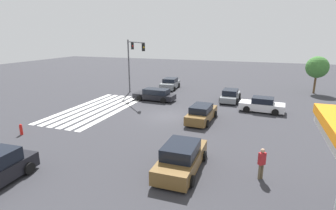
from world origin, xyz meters
The scene contains 12 objects.
ground_plane centered at (0.00, 0.00, 0.00)m, with size 113.11×113.11×0.00m, color #333338.
crosswalk_markings centered at (0.00, -7.83, 0.00)m, with size 12.47×5.35×0.01m.
traffic_signal_mast centered at (-7.29, -7.29, 4.87)m, with size 4.39×4.39×6.84m.
car_0 centered at (-5.41, -3.57, 0.67)m, with size 2.14×4.93×1.38m.
car_1 centered at (-8.10, 4.74, 0.65)m, with size 4.67×2.08×1.39m.
car_2 centered at (9.19, 4.12, 0.75)m, with size 4.88×2.22×1.63m.
car_3 centered at (-12.60, -4.23, 0.70)m, with size 4.43×2.40×1.48m.
car_4 centered at (0.22, 3.24, 0.70)m, with size 4.81×2.18×1.49m.
car_6 centered at (-4.72, 8.24, 0.68)m, with size 2.31×4.37×1.46m.
pedestrian centered at (8.71, 8.36, 0.98)m, with size 0.41×0.41×1.74m.
tree_corner_a centered at (-16.04, 14.56, 3.41)m, with size 2.76×2.76×4.81m.
fire_hydrant centered at (8.18, -9.01, 0.43)m, with size 0.22×0.22×0.86m.
Camera 1 is at (22.09, 7.98, 7.42)m, focal length 28.00 mm.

